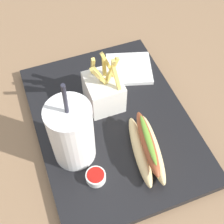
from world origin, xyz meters
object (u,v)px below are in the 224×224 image
(ketchup_cup_1, at_px, (96,177))
(ketchup_cup_2, at_px, (80,118))
(fries_basket, at_px, (106,90))
(napkin_stack, at_px, (129,69))
(hot_dog_1, at_px, (147,148))
(soda_cup, at_px, (72,134))

(ketchup_cup_1, height_order, ketchup_cup_2, ketchup_cup_1)
(fries_basket, relative_size, ketchup_cup_1, 3.87)
(fries_basket, relative_size, napkin_stack, 1.39)
(fries_basket, height_order, ketchup_cup_1, fries_basket)
(ketchup_cup_1, distance_m, ketchup_cup_2, 0.14)
(ketchup_cup_2, bearing_deg, hot_dog_1, 39.16)
(soda_cup, bearing_deg, ketchup_cup_1, 17.01)
(soda_cup, height_order, ketchup_cup_2, soda_cup)
(fries_basket, xyz_separation_m, ketchup_cup_1, (0.17, -0.08, -0.03))
(ketchup_cup_2, relative_size, napkin_stack, 0.33)
(fries_basket, bearing_deg, hot_dog_1, 11.23)
(hot_dog_1, xyz_separation_m, ketchup_cup_2, (-0.13, -0.10, -0.01))
(hot_dog_1, bearing_deg, napkin_stack, 166.06)
(soda_cup, distance_m, ketchup_cup_2, 0.10)
(soda_cup, distance_m, ketchup_cup_1, 0.10)
(ketchup_cup_2, distance_m, napkin_stack, 0.19)
(hot_dog_1, relative_size, ketchup_cup_1, 4.25)
(soda_cup, relative_size, fries_basket, 1.49)
(soda_cup, xyz_separation_m, ketchup_cup_1, (0.07, 0.02, -0.06))
(soda_cup, height_order, napkin_stack, soda_cup)
(soda_cup, height_order, fries_basket, soda_cup)
(napkin_stack, bearing_deg, fries_basket, -49.81)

